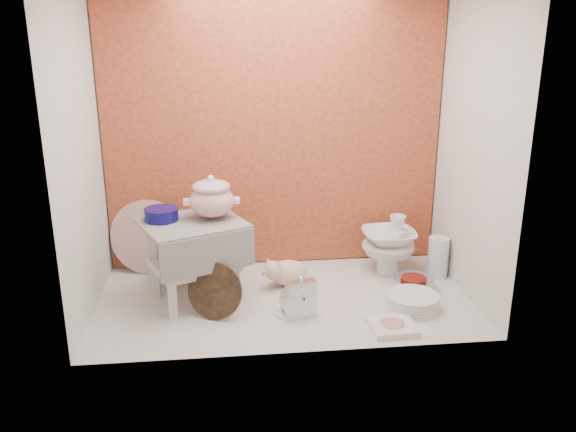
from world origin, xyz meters
The scene contains 17 objects.
ground centered at (0.00, 0.00, 0.00)m, with size 1.80×1.80×0.00m, color silver.
niche_shell centered at (0.00, 0.18, 0.93)m, with size 1.86×1.03×1.53m.
step_stool centered at (-0.43, 0.05, 0.20)m, with size 0.45×0.39×0.40m, color silver, non-canonical shape.
soup_tureen centered at (-0.34, 0.10, 0.50)m, with size 0.25×0.25×0.21m, color white, non-canonical shape.
cobalt_bowl centered at (-0.57, 0.09, 0.43)m, with size 0.16×0.16×0.06m, color #0E0B55.
floral_platter centered at (-0.69, 0.42, 0.20)m, with size 0.40×0.08×0.40m, color white, non-canonical shape.
blue_white_vase centered at (-0.56, 0.28, 0.12)m, with size 0.23×0.23×0.23m, color white.
lacquer_tray centered at (-0.33, -0.15, 0.13)m, with size 0.26×0.08×0.26m, color black, non-canonical shape.
mantel_clock centered at (0.05, -0.20, 0.10)m, with size 0.14×0.05×0.20m, color silver.
plush_pig centered at (0.04, 0.16, 0.07)m, with size 0.25×0.17×0.15m, color beige.
teacup_saucer centered at (0.02, -0.15, 0.01)m, with size 0.17×0.17×0.01m, color white.
gold_rim_teacup centered at (0.02, -0.15, 0.06)m, with size 0.12×0.12×0.09m, color white.
lattice_dish centered at (0.44, -0.35, 0.01)m, with size 0.20×0.20×0.03m, color white.
dinner_plate_stack centered at (0.59, -0.17, 0.04)m, with size 0.26×0.26×0.07m, color white.
crystal_bowl centered at (0.66, 0.03, 0.03)m, with size 0.20×0.20×0.06m, color silver.
clear_glass_vase centered at (0.84, 0.19, 0.11)m, with size 0.11×0.11×0.22m, color silver.
porcelain_tower centered at (0.59, 0.27, 0.16)m, with size 0.28×0.28×0.32m, color white, non-canonical shape.
Camera 1 is at (-0.28, -2.63, 1.29)m, focal length 37.22 mm.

